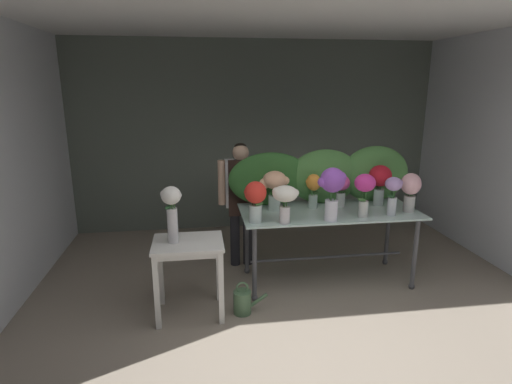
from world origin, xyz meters
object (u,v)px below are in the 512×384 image
(vase_crimson_peonies, at_px, (380,180))
(vase_fuchsia_anemones, at_px, (341,188))
(vase_violet_roses, at_px, (332,187))
(vase_scarlet_hydrangea, at_px, (255,199))
(vase_ivory_dahlias, at_px, (285,198))
(vase_white_roses_tall, at_px, (172,210))
(vase_lilac_lilies, at_px, (393,192))
(side_table_white, at_px, (188,253))
(display_table_glass, at_px, (329,222))
(watering_can, at_px, (243,302))
(florist, at_px, (241,193))
(vase_magenta_ranunculus, at_px, (364,189))
(vase_blush_carnations, at_px, (411,189))
(vase_peach_tulips, at_px, (274,185))
(vase_sunset_stock, at_px, (313,188))

(vase_crimson_peonies, xyz_separation_m, vase_fuchsia_anemones, (-0.46, 0.01, -0.08))
(vase_violet_roses, bearing_deg, vase_scarlet_hydrangea, 175.28)
(vase_ivory_dahlias, distance_m, vase_white_roses_tall, 1.13)
(vase_lilac_lilies, bearing_deg, side_table_white, -173.77)
(vase_fuchsia_anemones, bearing_deg, display_table_glass, -142.35)
(vase_crimson_peonies, xyz_separation_m, vase_white_roses_tall, (-2.35, -0.62, -0.07))
(vase_crimson_peonies, relative_size, watering_can, 1.36)
(florist, distance_m, vase_ivory_dahlias, 1.03)
(vase_magenta_ranunculus, xyz_separation_m, vase_white_roses_tall, (-2.00, -0.22, -0.07))
(vase_lilac_lilies, relative_size, vase_crimson_peonies, 0.89)
(vase_fuchsia_anemones, bearing_deg, watering_can, -150.11)
(side_table_white, bearing_deg, vase_crimson_peonies, 15.76)
(vase_blush_carnations, bearing_deg, vase_lilac_lilies, -159.94)
(watering_can, bearing_deg, vase_white_roses_tall, 173.59)
(vase_peach_tulips, xyz_separation_m, vase_scarlet_hydrangea, (-0.27, -0.39, -0.04))
(vase_peach_tulips, bearing_deg, vase_sunset_stock, 1.71)
(vase_lilac_lilies, xyz_separation_m, vase_blush_carnations, (0.25, 0.09, 0.00))
(watering_can, bearing_deg, vase_scarlet_hydrangea, 59.80)
(vase_blush_carnations, relative_size, vase_scarlet_hydrangea, 1.02)
(vase_violet_roses, bearing_deg, vase_magenta_ranunculus, 10.24)
(display_table_glass, bearing_deg, vase_sunset_stock, 141.27)
(florist, height_order, vase_white_roses_tall, florist)
(vase_white_roses_tall, bearing_deg, vase_lilac_lilies, 5.87)
(vase_magenta_ranunculus, xyz_separation_m, vase_ivory_dahlias, (-0.87, -0.08, -0.04))
(side_table_white, xyz_separation_m, vase_scarlet_hydrangea, (0.69, 0.22, 0.46))
(vase_lilac_lilies, distance_m, vase_ivory_dahlias, 1.21)
(vase_peach_tulips, relative_size, vase_violet_roses, 0.80)
(display_table_glass, height_order, vase_crimson_peonies, vase_crimson_peonies)
(display_table_glass, relative_size, vase_scarlet_hydrangea, 4.62)
(vase_lilac_lilies, bearing_deg, vase_violet_roses, -172.95)
(side_table_white, xyz_separation_m, watering_can, (0.52, -0.07, -0.53))
(vase_sunset_stock, relative_size, vase_white_roses_tall, 0.72)
(vase_lilac_lilies, relative_size, vase_ivory_dahlias, 1.07)
(vase_peach_tulips, bearing_deg, vase_scarlet_hydrangea, -124.56)
(vase_fuchsia_anemones, distance_m, watering_can, 1.72)
(display_table_glass, xyz_separation_m, watering_can, (-1.05, -0.57, -0.61))
(display_table_glass, distance_m, vase_ivory_dahlias, 0.80)
(florist, relative_size, vase_violet_roses, 2.77)
(vase_violet_roses, bearing_deg, side_table_white, -174.16)
(vase_violet_roses, height_order, watering_can, vase_violet_roses)
(vase_magenta_ranunculus, relative_size, vase_fuchsia_anemones, 1.27)
(display_table_glass, relative_size, vase_violet_roses, 3.54)
(vase_peach_tulips, bearing_deg, vase_white_roses_tall, -151.00)
(vase_lilac_lilies, height_order, vase_violet_roses, vase_violet_roses)
(side_table_white, height_order, vase_ivory_dahlias, vase_ivory_dahlias)
(vase_peach_tulips, distance_m, vase_white_roses_tall, 1.26)
(side_table_white, distance_m, florist, 1.30)
(vase_lilac_lilies, bearing_deg, display_table_glass, 157.60)
(florist, relative_size, vase_white_roses_tall, 2.83)
(vase_lilac_lilies, bearing_deg, vase_fuchsia_anemones, 138.20)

